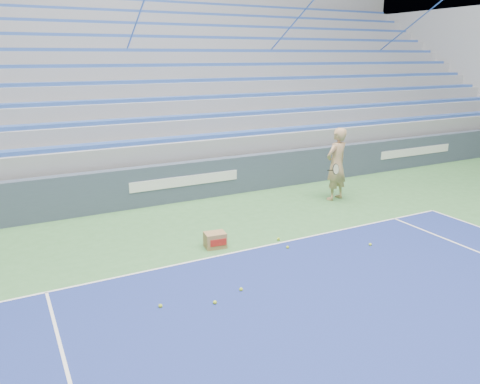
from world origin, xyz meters
name	(u,v)px	position (x,y,z in m)	size (l,w,h in m)	color
sponsor_barrier	(184,181)	(0.00, 15.88, 0.55)	(30.00, 0.32, 1.10)	#394557
bleachers	(127,100)	(0.00, 21.60, 2.36)	(31.00, 9.15, 7.30)	gray
tennis_player	(336,164)	(3.85, 13.94, 1.03)	(1.03, 0.95, 2.07)	tan
ball_box	(215,240)	(-0.66, 12.36, 0.17)	(0.48, 0.39, 0.33)	olive
tennis_ball_0	(160,306)	(-2.51, 10.48, 0.03)	(0.07, 0.07, 0.07)	#B1D02A
tennis_ball_1	(288,247)	(0.68, 11.56, 0.03)	(0.07, 0.07, 0.07)	#B1D02A
tennis_ball_2	(215,302)	(-1.68, 10.17, 0.03)	(0.07, 0.07, 0.07)	#B1D02A
tennis_ball_3	(370,245)	(2.35, 10.85, 0.03)	(0.07, 0.07, 0.07)	#B1D02A
tennis_ball_4	(278,239)	(0.75, 12.04, 0.03)	(0.07, 0.07, 0.07)	#B1D02A
tennis_ball_5	(241,289)	(-1.08, 10.36, 0.03)	(0.07, 0.07, 0.07)	#B1D02A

